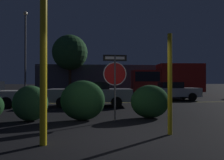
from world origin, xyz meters
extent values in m
plane|color=black|center=(0.00, 0.00, 0.00)|extent=(260.00, 260.00, 0.00)
cube|color=gold|center=(0.00, 8.89, 0.00)|extent=(32.39, 0.12, 0.01)
cylinder|color=#4C4C51|center=(0.28, 2.20, 1.17)|extent=(0.06, 0.06, 2.33)
cylinder|color=white|center=(0.28, 2.20, 1.68)|extent=(0.83, 0.04, 0.83)
cylinder|color=#B71414|center=(0.28, 2.20, 1.68)|extent=(0.77, 0.05, 0.77)
cube|color=black|center=(0.28, 2.20, 2.24)|extent=(0.85, 0.06, 0.22)
cube|color=white|center=(0.28, 2.20, 2.24)|extent=(0.70, 0.06, 0.10)
cylinder|color=yellow|center=(-1.61, -0.57, 1.61)|extent=(0.16, 0.16, 3.23)
cylinder|color=yellow|center=(1.51, 0.10, 1.34)|extent=(0.12, 0.12, 2.67)
ellipsoid|color=#285B2D|center=(-2.70, 2.46, 0.63)|extent=(1.23, 0.84, 1.26)
ellipsoid|color=#1E4C23|center=(-0.86, 2.43, 0.72)|extent=(1.59, 0.88, 1.44)
ellipsoid|color=#1E4C23|center=(1.69, 2.71, 0.63)|extent=(1.49, 0.97, 1.27)
cylinder|color=black|center=(-5.05, 7.98, 0.30)|extent=(0.61, 0.23, 0.60)
cylinder|color=black|center=(-4.97, 6.35, 0.30)|extent=(0.61, 0.23, 0.60)
sphere|color=#F4EFCC|center=(-4.23, 7.73, 0.63)|extent=(0.14, 0.14, 0.14)
sphere|color=#F4EFCC|center=(-4.18, 6.68, 0.63)|extent=(0.14, 0.14, 0.14)
cube|color=#9E9EA3|center=(-0.61, 7.05, 0.64)|extent=(4.74, 2.06, 0.69)
cube|color=black|center=(-0.47, 7.04, 1.19)|extent=(1.93, 1.67, 0.39)
cylinder|color=black|center=(-2.09, 6.23, 0.30)|extent=(0.61, 0.23, 0.60)
cylinder|color=black|center=(-2.01, 8.00, 0.30)|extent=(0.61, 0.23, 0.60)
cylinder|color=black|center=(0.79, 6.10, 0.30)|extent=(0.61, 0.23, 0.60)
cylinder|color=black|center=(0.87, 7.87, 0.30)|extent=(0.61, 0.23, 0.60)
sphere|color=#F4EFCC|center=(-2.99, 6.58, 0.68)|extent=(0.14, 0.14, 0.14)
sphere|color=#F4EFCC|center=(-2.94, 7.73, 0.68)|extent=(0.14, 0.14, 0.14)
cube|color=silver|center=(5.56, 10.57, 0.62)|extent=(4.00, 2.14, 0.63)
cube|color=black|center=(5.44, 10.58, 1.15)|extent=(1.66, 1.73, 0.45)
cylinder|color=black|center=(6.82, 11.40, 0.30)|extent=(0.61, 0.24, 0.60)
cylinder|color=black|center=(6.70, 9.59, 0.30)|extent=(0.61, 0.24, 0.60)
cylinder|color=black|center=(4.42, 11.56, 0.30)|extent=(0.61, 0.24, 0.60)
cylinder|color=black|center=(4.30, 9.75, 0.30)|extent=(0.61, 0.24, 0.60)
sphere|color=#F4EFCC|center=(7.57, 11.03, 0.65)|extent=(0.14, 0.14, 0.14)
sphere|color=#F4EFCC|center=(7.49, 9.86, 0.65)|extent=(0.14, 0.14, 0.14)
cube|color=maroon|center=(4.86, 15.88, 1.47)|extent=(2.76, 2.27, 2.14)
cube|color=black|center=(4.86, 15.88, 1.89)|extent=(2.50, 2.30, 0.94)
cube|color=maroon|center=(8.33, 15.68, 1.79)|extent=(4.44, 2.51, 2.77)
cylinder|color=black|center=(4.86, 14.79, 0.42)|extent=(0.85, 0.33, 0.84)
cylinder|color=black|center=(4.99, 16.96, 0.42)|extent=(0.85, 0.33, 0.84)
cylinder|color=black|center=(9.03, 14.55, 0.42)|extent=(0.85, 0.33, 0.84)
cylinder|color=black|center=(9.15, 16.72, 0.42)|extent=(0.85, 0.33, 0.84)
cylinder|color=#4C4C51|center=(-6.76, 15.78, 3.85)|extent=(0.16, 0.16, 7.70)
sphere|color=#F9E5B2|center=(-6.76, 15.78, 7.89)|extent=(0.38, 0.38, 0.38)
cylinder|color=#422D1E|center=(-3.10, 21.03, 1.70)|extent=(0.32, 0.32, 3.41)
sphere|color=#235128|center=(-3.10, 21.03, 4.93)|extent=(4.22, 4.22, 4.22)
cube|color=#4C4C56|center=(2.66, 24.05, 1.77)|extent=(19.95, 4.94, 3.54)
camera|label=1|loc=(-0.56, -5.49, 1.39)|focal=35.00mm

